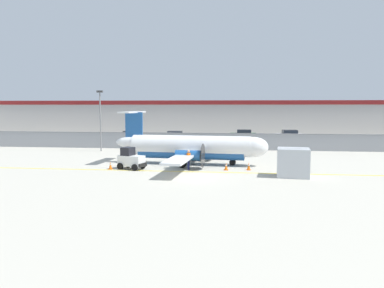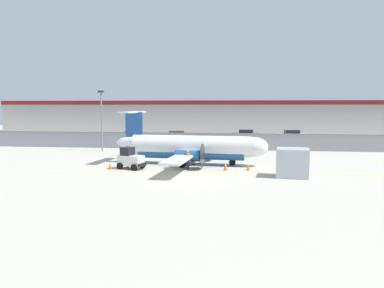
{
  "view_description": "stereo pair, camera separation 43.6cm",
  "coord_description": "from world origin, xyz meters",
  "px_view_note": "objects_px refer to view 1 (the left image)",
  "views": [
    {
      "loc": [
        3.72,
        -28.41,
        5.44
      ],
      "look_at": [
        -0.53,
        7.02,
        1.8
      ],
      "focal_mm": 35.0,
      "sensor_mm": 36.0,
      "label": 1
    },
    {
      "loc": [
        4.15,
        -28.36,
        5.44
      ],
      "look_at": [
        -0.53,
        7.02,
        1.8
      ],
      "focal_mm": 35.0,
      "sensor_mm": 36.0,
      "label": 2
    }
  ],
  "objects_px": {
    "traffic_cone_near_left": "(226,166)",
    "traffic_cone_near_right": "(121,163)",
    "parked_car_1": "(176,136)",
    "parked_car_3": "(289,135)",
    "ground_crew_worker": "(189,159)",
    "parked_car_0": "(132,136)",
    "commuter_airplane": "(193,147)",
    "parked_car_2": "(243,135)",
    "traffic_cone_far_left": "(249,166)",
    "apron_light_pole": "(100,115)",
    "cargo_container": "(293,163)",
    "baggage_tug": "(131,159)",
    "traffic_cone_far_right": "(110,166)"
  },
  "relations": [
    {
      "from": "traffic_cone_near_left",
      "to": "traffic_cone_near_right",
      "type": "distance_m",
      "value": 9.51
    },
    {
      "from": "commuter_airplane",
      "to": "traffic_cone_near_left",
      "type": "distance_m",
      "value": 4.44
    },
    {
      "from": "baggage_tug",
      "to": "ground_crew_worker",
      "type": "distance_m",
      "value": 5.02
    },
    {
      "from": "parked_car_1",
      "to": "cargo_container",
      "type": "bearing_deg",
      "value": -67.83
    },
    {
      "from": "parked_car_3",
      "to": "cargo_container",
      "type": "bearing_deg",
      "value": 77.15
    },
    {
      "from": "cargo_container",
      "to": "parked_car_3",
      "type": "distance_m",
      "value": 31.02
    },
    {
      "from": "commuter_airplane",
      "to": "parked_car_3",
      "type": "relative_size",
      "value": 3.7
    },
    {
      "from": "cargo_container",
      "to": "traffic_cone_near_right",
      "type": "distance_m",
      "value": 15.04
    },
    {
      "from": "baggage_tug",
      "to": "parked_car_1",
      "type": "relative_size",
      "value": 0.59
    },
    {
      "from": "ground_crew_worker",
      "to": "traffic_cone_far_left",
      "type": "xyz_separation_m",
      "value": [
        5.1,
        0.47,
        -0.64
      ]
    },
    {
      "from": "commuter_airplane",
      "to": "ground_crew_worker",
      "type": "distance_m",
      "value": 3.13
    },
    {
      "from": "commuter_airplane",
      "to": "baggage_tug",
      "type": "relative_size",
      "value": 6.27
    },
    {
      "from": "traffic_cone_far_right",
      "to": "parked_car_3",
      "type": "relative_size",
      "value": 0.15
    },
    {
      "from": "traffic_cone_near_left",
      "to": "traffic_cone_far_left",
      "type": "height_order",
      "value": "same"
    },
    {
      "from": "parked_car_0",
      "to": "traffic_cone_far_left",
      "type": "bearing_deg",
      "value": -50.85
    },
    {
      "from": "baggage_tug",
      "to": "traffic_cone_far_left",
      "type": "xyz_separation_m",
      "value": [
        10.11,
        0.69,
        -0.54
      ]
    },
    {
      "from": "apron_light_pole",
      "to": "parked_car_3",
      "type": "bearing_deg",
      "value": 34.29
    },
    {
      "from": "traffic_cone_far_right",
      "to": "apron_light_pole",
      "type": "xyz_separation_m",
      "value": [
        -5.49,
        12.48,
        3.99
      ]
    },
    {
      "from": "ground_crew_worker",
      "to": "parked_car_1",
      "type": "height_order",
      "value": "same"
    },
    {
      "from": "baggage_tug",
      "to": "cargo_container",
      "type": "relative_size",
      "value": 0.97
    },
    {
      "from": "commuter_airplane",
      "to": "parked_car_1",
      "type": "distance_m",
      "value": 21.33
    },
    {
      "from": "parked_car_0",
      "to": "apron_light_pole",
      "type": "xyz_separation_m",
      "value": [
        -0.62,
        -11.46,
        3.41
      ]
    },
    {
      "from": "baggage_tug",
      "to": "parked_car_0",
      "type": "bearing_deg",
      "value": 124.8
    },
    {
      "from": "parked_car_3",
      "to": "traffic_cone_near_left",
      "type": "bearing_deg",
      "value": 66.61
    },
    {
      "from": "commuter_airplane",
      "to": "parked_car_0",
      "type": "relative_size",
      "value": 3.75
    },
    {
      "from": "ground_crew_worker",
      "to": "parked_car_0",
      "type": "bearing_deg",
      "value": -62.15
    },
    {
      "from": "cargo_container",
      "to": "parked_car_0",
      "type": "height_order",
      "value": "cargo_container"
    },
    {
      "from": "traffic_cone_near_left",
      "to": "baggage_tug",
      "type": "bearing_deg",
      "value": -177.15
    },
    {
      "from": "traffic_cone_near_left",
      "to": "parked_car_1",
      "type": "relative_size",
      "value": 0.15
    },
    {
      "from": "traffic_cone_near_right",
      "to": "parked_car_2",
      "type": "height_order",
      "value": "parked_car_2"
    },
    {
      "from": "traffic_cone_near_left",
      "to": "commuter_airplane",
      "type": "bearing_deg",
      "value": 137.46
    },
    {
      "from": "commuter_airplane",
      "to": "parked_car_2",
      "type": "xyz_separation_m",
      "value": [
        5.04,
        25.41,
        -0.71
      ]
    },
    {
      "from": "ground_crew_worker",
      "to": "parked_car_0",
      "type": "relative_size",
      "value": 0.4
    },
    {
      "from": "traffic_cone_near_left",
      "to": "traffic_cone_near_right",
      "type": "bearing_deg",
      "value": 175.41
    },
    {
      "from": "traffic_cone_near_left",
      "to": "parked_car_3",
      "type": "relative_size",
      "value": 0.15
    },
    {
      "from": "commuter_airplane",
      "to": "traffic_cone_near_right",
      "type": "bearing_deg",
      "value": -157.01
    },
    {
      "from": "cargo_container",
      "to": "commuter_airplane",
      "type": "bearing_deg",
      "value": 155.15
    },
    {
      "from": "commuter_airplane",
      "to": "apron_light_pole",
      "type": "xyz_separation_m",
      "value": [
        -12.29,
        8.89,
        2.7
      ]
    },
    {
      "from": "cargo_container",
      "to": "traffic_cone_near_right",
      "type": "xyz_separation_m",
      "value": [
        -14.69,
        3.11,
        -0.79
      ]
    },
    {
      "from": "traffic_cone_near_left",
      "to": "parked_car_2",
      "type": "height_order",
      "value": "parked_car_2"
    },
    {
      "from": "commuter_airplane",
      "to": "traffic_cone_far_right",
      "type": "bearing_deg",
      "value": -147.51
    },
    {
      "from": "parked_car_1",
      "to": "parked_car_3",
      "type": "distance_m",
      "value": 17.92
    },
    {
      "from": "traffic_cone_far_left",
      "to": "parked_car_0",
      "type": "relative_size",
      "value": 0.15
    },
    {
      "from": "cargo_container",
      "to": "traffic_cone_near_left",
      "type": "xyz_separation_m",
      "value": [
        -5.21,
        2.34,
        -0.79
      ]
    },
    {
      "from": "traffic_cone_far_left",
      "to": "parked_car_3",
      "type": "height_order",
      "value": "parked_car_3"
    },
    {
      "from": "parked_car_2",
      "to": "commuter_airplane",
      "type": "bearing_deg",
      "value": 78.61
    },
    {
      "from": "cargo_container",
      "to": "parked_car_3",
      "type": "relative_size",
      "value": 0.6
    },
    {
      "from": "parked_car_2",
      "to": "parked_car_3",
      "type": "relative_size",
      "value": 0.97
    },
    {
      "from": "traffic_cone_far_right",
      "to": "apron_light_pole",
      "type": "distance_m",
      "value": 14.21
    },
    {
      "from": "commuter_airplane",
      "to": "ground_crew_worker",
      "type": "xyz_separation_m",
      "value": [
        -0.06,
        -3.06,
        -0.65
      ]
    }
  ]
}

